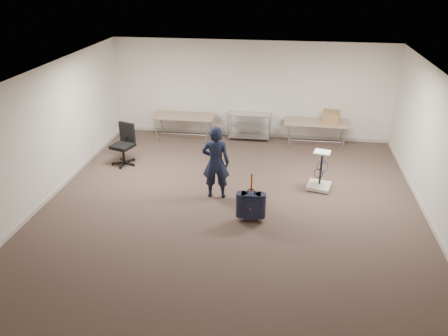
# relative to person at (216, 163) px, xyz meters

# --- Properties ---
(ground) EXTENTS (9.00, 9.00, 0.00)m
(ground) POSITION_rel_person_xyz_m (0.39, -0.64, -0.82)
(ground) COLOR #443329
(ground) RESTS_ON ground
(room_shell) EXTENTS (8.00, 9.00, 9.00)m
(room_shell) POSITION_rel_person_xyz_m (0.39, 0.74, -0.77)
(room_shell) COLOR white
(room_shell) RESTS_ON ground
(folding_table_left) EXTENTS (1.80, 0.75, 0.73)m
(folding_table_left) POSITION_rel_person_xyz_m (-1.51, 3.31, -0.15)
(folding_table_left) COLOR #8E7257
(folding_table_left) RESTS_ON ground
(folding_table_right) EXTENTS (1.80, 0.75, 0.73)m
(folding_table_right) POSITION_rel_person_xyz_m (2.29, 3.31, -0.15)
(folding_table_right) COLOR #8E7257
(folding_table_right) RESTS_ON ground
(wire_shelf) EXTENTS (1.22, 0.47, 0.80)m
(wire_shelf) POSITION_rel_person_xyz_m (0.39, 3.56, -0.38)
(wire_shelf) COLOR silver
(wire_shelf) RESTS_ON ground
(person) EXTENTS (0.62, 0.42, 1.65)m
(person) POSITION_rel_person_xyz_m (0.00, 0.00, 0.00)
(person) COLOR black
(person) RESTS_ON ground
(suitcase) EXTENTS (0.39, 0.23, 1.04)m
(suitcase) POSITION_rel_person_xyz_m (0.85, -0.91, -0.47)
(suitcase) COLOR #161E33
(suitcase) RESTS_ON ground
(office_chair) EXTENTS (0.64, 0.64, 1.06)m
(office_chair) POSITION_rel_person_xyz_m (-2.61, 1.38, -0.50)
(office_chair) COLOR black
(office_chair) RESTS_ON ground
(equipment_cart) EXTENTS (0.60, 0.60, 0.92)m
(equipment_cart) POSITION_rel_person_xyz_m (2.28, 0.72, -0.58)
(equipment_cart) COLOR silver
(equipment_cart) RESTS_ON ground
(cardboard_box) EXTENTS (0.49, 0.40, 0.33)m
(cardboard_box) POSITION_rel_person_xyz_m (2.66, 3.30, 0.07)
(cardboard_box) COLOR olive
(cardboard_box) RESTS_ON folding_table_right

